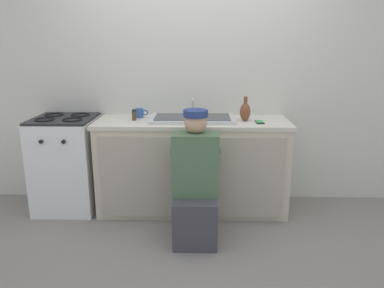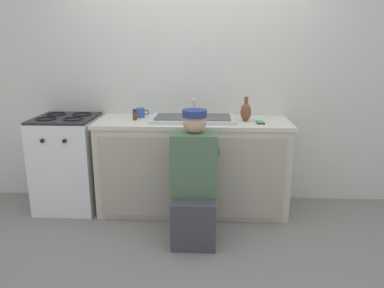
% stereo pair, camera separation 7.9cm
% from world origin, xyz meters
% --- Properties ---
extents(ground_plane, '(12.00, 12.00, 0.00)m').
position_xyz_m(ground_plane, '(0.00, 0.00, 0.00)').
color(ground_plane, gray).
extents(back_wall, '(6.00, 0.10, 2.50)m').
position_xyz_m(back_wall, '(0.00, 0.65, 1.25)').
color(back_wall, silver).
rests_on(back_wall, ground_plane).
extents(counter_cabinet, '(1.81, 0.62, 0.87)m').
position_xyz_m(counter_cabinet, '(0.00, 0.29, 0.43)').
color(counter_cabinet, beige).
rests_on(counter_cabinet, ground_plane).
extents(countertop, '(1.85, 0.62, 0.04)m').
position_xyz_m(countertop, '(0.00, 0.30, 0.89)').
color(countertop, beige).
rests_on(countertop, counter_cabinet).
extents(sink_double_basin, '(0.80, 0.44, 0.19)m').
position_xyz_m(sink_double_basin, '(0.00, 0.30, 0.93)').
color(sink_double_basin, silver).
rests_on(sink_double_basin, countertop).
extents(stove_range, '(0.58, 0.62, 0.94)m').
position_xyz_m(stove_range, '(-1.25, 0.30, 0.47)').
color(stove_range, white).
rests_on(stove_range, ground_plane).
extents(plumber_person, '(0.42, 0.61, 1.10)m').
position_xyz_m(plumber_person, '(0.04, -0.32, 0.46)').
color(plumber_person, '#3F3F47').
rests_on(plumber_person, ground_plane).
extents(spice_bottle_pepper, '(0.04, 0.04, 0.10)m').
position_xyz_m(spice_bottle_pepper, '(-0.56, 0.29, 0.96)').
color(spice_bottle_pepper, '#513823').
rests_on(spice_bottle_pepper, countertop).
extents(coffee_mug, '(0.13, 0.08, 0.09)m').
position_xyz_m(coffee_mug, '(-0.52, 0.42, 0.95)').
color(coffee_mug, '#335699').
rests_on(coffee_mug, countertop).
extents(vase_decorative, '(0.10, 0.10, 0.23)m').
position_xyz_m(vase_decorative, '(0.50, 0.29, 1.00)').
color(vase_decorative, brown).
rests_on(vase_decorative, countertop).
extents(cell_phone, '(0.07, 0.14, 0.01)m').
position_xyz_m(cell_phone, '(0.63, 0.20, 0.91)').
color(cell_phone, black).
rests_on(cell_phone, countertop).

